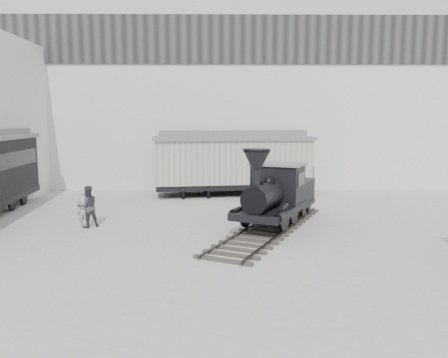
{
  "coord_description": "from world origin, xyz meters",
  "views": [
    {
      "loc": [
        -0.17,
        -14.26,
        4.46
      ],
      "look_at": [
        0.06,
        4.26,
        2.0
      ],
      "focal_mm": 35.0,
      "sensor_mm": 36.0,
      "label": 1
    }
  ],
  "objects_px": {
    "visitor_a": "(84,208)",
    "boxcar": "(233,161)",
    "locomotive": "(275,198)",
    "visitor_b": "(88,207)"
  },
  "relations": [
    {
      "from": "boxcar",
      "to": "visitor_a",
      "type": "height_order",
      "value": "boxcar"
    },
    {
      "from": "visitor_a",
      "to": "visitor_b",
      "type": "height_order",
      "value": "visitor_b"
    },
    {
      "from": "locomotive",
      "to": "visitor_b",
      "type": "bearing_deg",
      "value": -153.94
    },
    {
      "from": "visitor_a",
      "to": "locomotive",
      "type": "bearing_deg",
      "value": 165.34
    },
    {
      "from": "boxcar",
      "to": "visitor_b",
      "type": "xyz_separation_m",
      "value": [
        -6.38,
        -8.19,
        -1.17
      ]
    },
    {
      "from": "locomotive",
      "to": "visitor_a",
      "type": "distance_m",
      "value": 8.1
    },
    {
      "from": "visitor_a",
      "to": "boxcar",
      "type": "bearing_deg",
      "value": -143.49
    },
    {
      "from": "locomotive",
      "to": "visitor_b",
      "type": "height_order",
      "value": "locomotive"
    },
    {
      "from": "boxcar",
      "to": "visitor_a",
      "type": "xyz_separation_m",
      "value": [
        -6.55,
        -8.14,
        -1.22
      ]
    },
    {
      "from": "locomotive",
      "to": "boxcar",
      "type": "relative_size",
      "value": 0.96
    }
  ]
}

